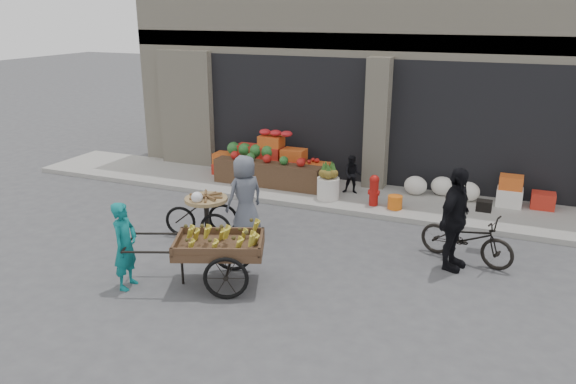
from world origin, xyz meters
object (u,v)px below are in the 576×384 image
at_px(vendor_grey, 245,195).
at_px(tricycle_cart, 206,211).
at_px(banana_cart, 216,243).
at_px(cyclist, 455,219).
at_px(vendor_woman, 125,245).
at_px(pineapple_bin, 328,188).
at_px(fire_hydrant, 374,189).
at_px(orange_bucket, 395,202).
at_px(bicycle, 467,238).
at_px(seated_person, 352,175).

bearing_deg(vendor_grey, tricycle_cart, -23.07).
bearing_deg(vendor_grey, banana_cart, 44.38).
bearing_deg(cyclist, vendor_woman, 135.66).
relative_size(pineapple_bin, cyclist, 0.28).
xyz_separation_m(fire_hydrant, orange_bucket, (0.50, -0.05, -0.23)).
bearing_deg(vendor_woman, bicycle, -64.75).
distance_m(vendor_woman, bicycle, 5.92).
bearing_deg(pineapple_bin, vendor_grey, -111.22).
bearing_deg(vendor_woman, fire_hydrant, -35.46).
xyz_separation_m(vendor_grey, cyclist, (4.05, -0.03, 0.10)).
bearing_deg(pineapple_bin, vendor_woman, -107.89).
height_order(orange_bucket, vendor_grey, vendor_grey).
relative_size(fire_hydrant, orange_bucket, 2.22).
xyz_separation_m(fire_hydrant, vendor_woman, (-2.78, -5.15, 0.23)).
bearing_deg(pineapple_bin, orange_bucket, -3.58).
bearing_deg(fire_hydrant, banana_cart, -108.05).
distance_m(seated_person, banana_cart, 5.23).
height_order(pineapple_bin, seated_person, seated_person).
relative_size(vendor_woman, bicycle, 0.85).
xyz_separation_m(vendor_woman, cyclist, (4.79, 2.76, 0.19)).
distance_m(orange_bucket, banana_cart, 4.90).
height_order(seated_person, cyclist, cyclist).
bearing_deg(bicycle, tricycle_cart, 115.51).
bearing_deg(seated_person, orange_bucket, -40.26).
bearing_deg(cyclist, vendor_grey, 105.28).
bearing_deg(vendor_woman, cyclist, -67.14).
bearing_deg(banana_cart, cyclist, 9.59).
height_order(pineapple_bin, bicycle, bicycle).
distance_m(fire_hydrant, vendor_grey, 3.13).
distance_m(pineapple_bin, fire_hydrant, 1.11).
height_order(seated_person, bicycle, seated_person).
xyz_separation_m(bicycle, cyclist, (-0.20, -0.40, 0.47)).
distance_m(orange_bucket, bicycle, 2.59).
height_order(seated_person, vendor_grey, vendor_grey).
relative_size(pineapple_bin, fire_hydrant, 0.73).
bearing_deg(fire_hydrant, orange_bucket, -5.71).
distance_m(tricycle_cart, bicycle, 4.94).
height_order(banana_cart, vendor_grey, vendor_grey).
xyz_separation_m(pineapple_bin, fire_hydrant, (1.10, -0.05, 0.13)).
xyz_separation_m(tricycle_cart, bicycle, (4.87, 0.84, -0.11)).
bearing_deg(vendor_grey, vendor_woman, 14.78).
xyz_separation_m(pineapple_bin, seated_person, (0.40, 0.60, 0.21)).
distance_m(vendor_grey, bicycle, 4.28).
distance_m(fire_hydrant, tricycle_cart, 3.89).
relative_size(pineapple_bin, vendor_grey, 0.32).
relative_size(bicycle, cyclist, 0.94).
bearing_deg(tricycle_cart, banana_cart, -69.01).
distance_m(pineapple_bin, vendor_woman, 5.48).
distance_m(seated_person, cyclist, 4.09).
bearing_deg(vendor_grey, pineapple_bin, -171.54).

